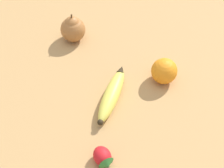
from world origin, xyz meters
TOP-DOWN VIEW (x-y plane):
  - ground_plane at (0.00, 0.00)m, footprint 3.00×3.00m
  - banana at (-0.07, 0.04)m, footprint 0.20×0.12m
  - orange at (-0.02, -0.12)m, footprint 0.08×0.08m
  - pear at (0.19, 0.13)m, footprint 0.08×0.08m
  - strawberry at (-0.26, 0.08)m, footprint 0.07×0.06m

SIDE VIEW (x-z plane):
  - ground_plane at x=0.00m, z-range 0.00..0.00m
  - banana at x=-0.07m, z-range 0.00..0.04m
  - strawberry at x=-0.26m, z-range 0.00..0.04m
  - orange at x=-0.02m, z-range 0.00..0.08m
  - pear at x=0.19m, z-range -0.01..0.09m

